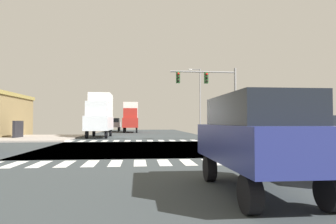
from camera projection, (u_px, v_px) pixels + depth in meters
name	position (u px, v px, depth m)	size (l,w,h in m)	color
ground	(151.00, 148.00, 19.76)	(90.00, 90.00, 0.05)	#343B3D
sidewalk_corner_ne	(265.00, 137.00, 32.99)	(12.00, 12.00, 0.14)	#A09B91
sidewalk_corner_nw	(17.00, 138.00, 30.41)	(12.00, 12.00, 0.14)	#A39991
crosswalk_near	(152.00, 163.00, 12.48)	(13.50, 2.00, 0.01)	silver
crosswalk_far	(144.00, 141.00, 27.00)	(13.50, 2.00, 0.01)	silver
traffic_signal_mast	(210.00, 87.00, 27.47)	(6.14, 0.55, 6.66)	gray
street_lamp	(199.00, 95.00, 41.34)	(1.78, 0.32, 9.02)	gray
sedan_nearside_1	(324.00, 140.00, 9.48)	(1.80, 4.30, 1.88)	black
box_truck_farside_1	(131.00, 116.00, 48.81)	(2.40, 7.20, 4.85)	black
box_truck_queued_3	(100.00, 114.00, 33.09)	(2.40, 7.20, 4.85)	black
suv_outer_2	(115.00, 123.00, 54.11)	(1.96, 4.60, 2.34)	black
suv_inner_3	(257.00, 135.00, 7.20)	(1.96, 4.60, 2.34)	black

